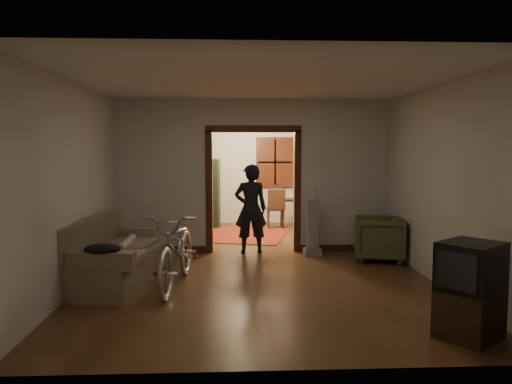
{
  "coord_description": "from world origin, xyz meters",
  "views": [
    {
      "loc": [
        -0.39,
        -8.4,
        1.93
      ],
      "look_at": [
        0.0,
        -0.3,
        1.2
      ],
      "focal_mm": 35.0,
      "sensor_mm": 36.0,
      "label": 1
    }
  ],
  "objects": [
    {
      "name": "armchair",
      "position": [
        2.11,
        -0.1,
        0.38
      ],
      "size": [
        0.99,
        0.97,
        0.75
      ],
      "primitive_type": "imported",
      "rotation": [
        0.0,
        0.0,
        -1.81
      ],
      "color": "brown",
      "rests_on": "floor"
    },
    {
      "name": "desk",
      "position": [
        1.23,
        3.58,
        0.33
      ],
      "size": [
        0.99,
        0.7,
        0.67
      ],
      "primitive_type": "cube",
      "rotation": [
        0.0,
        0.0,
        -0.23
      ],
      "color": "#331D11",
      "rests_on": "floor"
    },
    {
      "name": "wall_left",
      "position": [
        -2.5,
        0.0,
        1.4
      ],
      "size": [
        0.02,
        8.5,
        2.8
      ],
      "primitive_type": "cube",
      "color": "beige",
      "rests_on": "floor"
    },
    {
      "name": "sofa",
      "position": [
        -2.04,
        -1.35,
        0.47
      ],
      "size": [
        1.18,
        2.14,
        0.93
      ],
      "primitive_type": "cube",
      "rotation": [
        0.0,
        0.0,
        -0.14
      ],
      "color": "brown",
      "rests_on": "floor"
    },
    {
      "name": "chandelier",
      "position": [
        0.0,
        2.5,
        2.35
      ],
      "size": [
        0.24,
        0.24,
        0.24
      ],
      "primitive_type": "sphere",
      "color": "#FFE0A5",
      "rests_on": "ceiling"
    },
    {
      "name": "floor",
      "position": [
        0.0,
        0.0,
        0.0
      ],
      "size": [
        5.0,
        8.5,
        0.01
      ],
      "primitive_type": "cube",
      "color": "#3E2613",
      "rests_on": "ground"
    },
    {
      "name": "far_window",
      "position": [
        0.7,
        4.21,
        1.55
      ],
      "size": [
        0.98,
        0.06,
        1.28
      ],
      "primitive_type": "cube",
      "color": "black",
      "rests_on": "wall_back"
    },
    {
      "name": "light_switch",
      "position": [
        1.05,
        0.68,
        1.25
      ],
      "size": [
        0.08,
        0.01,
        0.12
      ],
      "primitive_type": "cube",
      "color": "silver",
      "rests_on": "partition_wall"
    },
    {
      "name": "wall_back",
      "position": [
        0.0,
        4.25,
        1.4
      ],
      "size": [
        5.0,
        0.02,
        2.8
      ],
      "primitive_type": "cube",
      "color": "beige",
      "rests_on": "floor"
    },
    {
      "name": "vacuum",
      "position": [
        1.04,
        0.34,
        0.51
      ],
      "size": [
        0.34,
        0.28,
        1.01
      ],
      "primitive_type": "cube",
      "rotation": [
        0.0,
        0.0,
        -0.12
      ],
      "color": "gray",
      "rests_on": "floor"
    },
    {
      "name": "crt_tv",
      "position": [
        2.0,
        -3.59,
        0.74
      ],
      "size": [
        0.76,
        0.75,
        0.49
      ],
      "primitive_type": "cube",
      "rotation": [
        0.0,
        0.0,
        0.65
      ],
      "color": "black",
      "rests_on": "tv_stand"
    },
    {
      "name": "door_casing",
      "position": [
        0.0,
        0.75,
        1.1
      ],
      "size": [
        1.74,
        0.2,
        2.32
      ],
      "primitive_type": "cube",
      "color": "#3E1B0E",
      "rests_on": "floor"
    },
    {
      "name": "ceiling",
      "position": [
        0.0,
        0.0,
        2.8
      ],
      "size": [
        5.0,
        8.5,
        0.01
      ],
      "primitive_type": "cube",
      "color": "white",
      "rests_on": "floor"
    },
    {
      "name": "rolled_paper",
      "position": [
        -1.94,
        -1.05,
        0.53
      ],
      "size": [
        0.11,
        0.85,
        0.11
      ],
      "primitive_type": "cylinder",
      "rotation": [
        1.57,
        0.0,
        0.0
      ],
      "color": "beige",
      "rests_on": "sofa"
    },
    {
      "name": "desk_chair",
      "position": [
        0.65,
        3.4,
        0.47
      ],
      "size": [
        0.51,
        0.51,
        0.93
      ],
      "primitive_type": "cube",
      "rotation": [
        0.0,
        0.0,
        -0.27
      ],
      "color": "#331D11",
      "rests_on": "floor"
    },
    {
      "name": "person",
      "position": [
        -0.05,
        0.58,
        0.81
      ],
      "size": [
        0.62,
        0.44,
        1.62
      ],
      "primitive_type": "imported",
      "rotation": [
        0.0,
        0.0,
        3.23
      ],
      "color": "black",
      "rests_on": "floor"
    },
    {
      "name": "bicycle",
      "position": [
        -1.15,
        -1.54,
        0.53
      ],
      "size": [
        0.88,
        2.07,
        1.06
      ],
      "primitive_type": "imported",
      "rotation": [
        0.0,
        0.0,
        -0.09
      ],
      "color": "silver",
      "rests_on": "floor"
    },
    {
      "name": "wall_right",
      "position": [
        2.5,
        0.0,
        1.4
      ],
      "size": [
        0.02,
        8.5,
        2.8
      ],
      "primitive_type": "cube",
      "color": "beige",
      "rests_on": "floor"
    },
    {
      "name": "tv_stand",
      "position": [
        2.0,
        -3.59,
        0.26
      ],
      "size": [
        0.76,
        0.75,
        0.51
      ],
      "primitive_type": "cube",
      "rotation": [
        0.0,
        0.0,
        0.65
      ],
      "color": "black",
      "rests_on": "floor"
    },
    {
      "name": "oriental_rug",
      "position": [
        -0.06,
        2.48,
        0.01
      ],
      "size": [
        2.22,
        2.59,
        0.02
      ],
      "primitive_type": "cube",
      "rotation": [
        0.0,
        0.0,
        -0.27
      ],
      "color": "maroon",
      "rests_on": "floor"
    },
    {
      "name": "globe",
      "position": [
        -1.13,
        3.66,
        1.94
      ],
      "size": [
        0.28,
        0.28,
        0.28
      ],
      "primitive_type": "sphere",
      "color": "#1E5972",
      "rests_on": "locker"
    },
    {
      "name": "jacket",
      "position": [
        -1.99,
        -2.26,
        0.68
      ],
      "size": [
        0.45,
        0.34,
        0.13
      ],
      "primitive_type": "ellipsoid",
      "color": "black",
      "rests_on": "sofa"
    },
    {
      "name": "locker",
      "position": [
        -1.13,
        3.66,
        0.82
      ],
      "size": [
        0.91,
        0.63,
        1.65
      ],
      "primitive_type": "cube",
      "rotation": [
        0.0,
        0.0,
        0.23
      ],
      "color": "#1D301C",
      "rests_on": "floor"
    },
    {
      "name": "partition_wall",
      "position": [
        0.0,
        0.75,
        1.4
      ],
      "size": [
        5.0,
        0.14,
        2.8
      ],
      "primitive_type": "cube",
      "color": "beige",
      "rests_on": "floor"
    }
  ]
}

